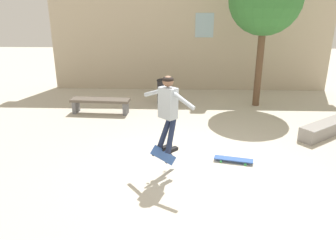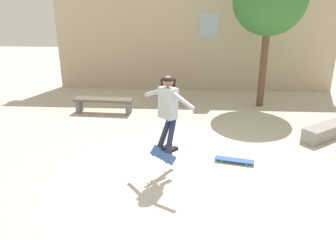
{
  "view_description": "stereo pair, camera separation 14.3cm",
  "coord_description": "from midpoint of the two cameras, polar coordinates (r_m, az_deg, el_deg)",
  "views": [
    {
      "loc": [
        -0.36,
        -6.1,
        3.34
      ],
      "look_at": [
        -0.59,
        -0.11,
        1.19
      ],
      "focal_mm": 35.0,
      "sensor_mm": 36.0,
      "label": 1
    },
    {
      "loc": [
        -0.22,
        -6.1,
        3.34
      ],
      "look_at": [
        -0.59,
        -0.11,
        1.19
      ],
      "focal_mm": 35.0,
      "sensor_mm": 36.0,
      "label": 2
    }
  ],
  "objects": [
    {
      "name": "ground_plane",
      "position": [
        6.96,
        4.38,
        -9.0
      ],
      "size": [
        40.0,
        40.0,
        0.0
      ],
      "primitive_type": "plane",
      "color": "beige"
    },
    {
      "name": "building_backdrop",
      "position": [
        13.27,
        3.64,
        16.15
      ],
      "size": [
        11.47,
        0.52,
        5.69
      ],
      "color": "#B7A88E",
      "rests_on": "ground_plane"
    },
    {
      "name": "park_bench",
      "position": [
        10.63,
        -12.08,
        2.97
      ],
      "size": [
        1.89,
        0.55,
        0.48
      ],
      "rotation": [
        0.0,
        0.0,
        -0.06
      ],
      "color": "brown",
      "rests_on": "ground_plane"
    },
    {
      "name": "skate_ledge",
      "position": [
        9.58,
        25.22,
        -1.42
      ],
      "size": [
        1.67,
        1.42,
        0.38
      ],
      "rotation": [
        0.0,
        0.0,
        0.66
      ],
      "color": "gray",
      "rests_on": "ground_plane"
    },
    {
      "name": "trash_bin",
      "position": [
        11.42,
        -0.95,
        5.05
      ],
      "size": [
        0.55,
        0.55,
        0.85
      ],
      "color": "black",
      "rests_on": "ground_plane"
    },
    {
      "name": "skater",
      "position": [
        6.28,
        -0.65,
        2.26
      ],
      "size": [
        1.03,
        0.96,
        1.53
      ],
      "rotation": [
        0.0,
        0.0,
        0.82
      ],
      "color": "#9EA8B2"
    },
    {
      "name": "skateboard_flipping",
      "position": [
        6.72,
        -1.37,
        -6.21
      ],
      "size": [
        0.51,
        0.6,
        0.67
      ],
      "rotation": [
        0.0,
        0.0,
        0.9
      ],
      "color": "#2D519E"
    },
    {
      "name": "skateboard_resting",
      "position": [
        7.44,
        10.8,
        -6.73
      ],
      "size": [
        0.87,
        0.39,
        0.08
      ],
      "rotation": [
        0.0,
        0.0,
        2.91
      ],
      "color": "#2D519E",
      "rests_on": "ground_plane"
    }
  ]
}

